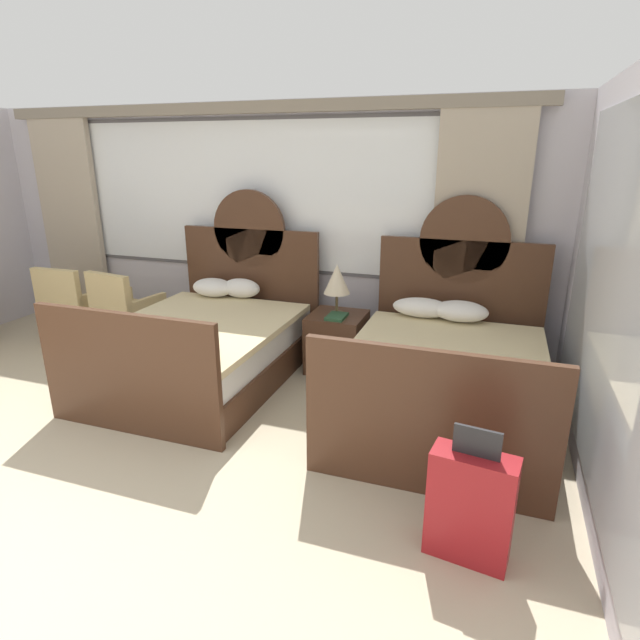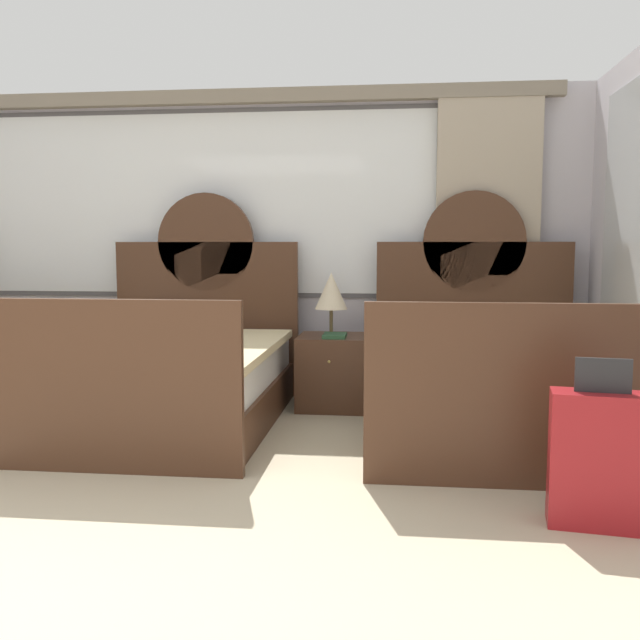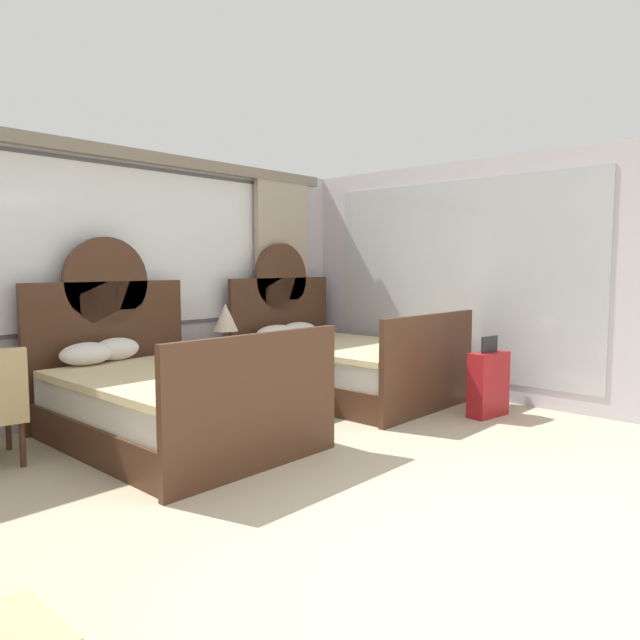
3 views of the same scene
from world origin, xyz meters
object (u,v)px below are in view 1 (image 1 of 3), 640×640
Objects in this scene: bed_near_window at (206,344)px; suitcase_on_floor at (470,506)px; nightstand_between_beds at (337,342)px; table_lamp_on_nightstand at (337,280)px; book_on_nightstand at (337,317)px; armchair_by_window_centre at (72,300)px; bed_near_mirror at (444,375)px; armchair_by_window_left at (124,306)px.

suitcase_on_floor is at bearing -31.71° from bed_near_window.
table_lamp_on_nightstand reaches higher than nightstand_between_beds.
armchair_by_window_centre reaches higher than book_on_nightstand.
bed_near_window is 2.32m from bed_near_mirror.
bed_near_mirror is 4.34× the size of table_lamp_on_nightstand.
bed_near_window is 3.11m from suitcase_on_floor.
nightstand_between_beds is at bearing -58.77° from table_lamp_on_nightstand.
nightstand_between_beds is at bearing 3.07° from armchair_by_window_centre.
armchair_by_window_centre is (-3.27, -0.18, 0.19)m from nightstand_between_beds.
armchair_by_window_left is at bearing -178.57° from book_on_nightstand.
bed_near_mirror is 1.32m from nightstand_between_beds.
table_lamp_on_nightstand is at bearing 121.23° from nightstand_between_beds.
nightstand_between_beds is 0.33m from book_on_nightstand.
table_lamp_on_nightstand reaches higher than armchair_by_window_left.
bed_near_window is at bearing -149.98° from table_lamp_on_nightstand.
bed_near_mirror is at bearing -5.98° from armchair_by_window_centre.
nightstand_between_beds is 2.71m from suitcase_on_floor.
bed_near_mirror is at bearing 101.07° from suitcase_on_floor.
bed_near_window is at bearing -12.48° from armchair_by_window_centre.
suitcase_on_floor is at bearing -56.17° from book_on_nightstand.
nightstand_between_beds is at bearing 151.08° from bed_near_mirror.
armchair_by_window_left is at bearing 160.88° from bed_near_window.
armchair_by_window_left is (-2.54, -0.06, -0.12)m from book_on_nightstand.
armchair_by_window_centre is at bearing -179.92° from armchair_by_window_left.
bed_near_mirror reaches higher than armchair_by_window_left.
table_lamp_on_nightstand is 0.64× the size of suitcase_on_floor.
bed_near_window reaches higher than table_lamp_on_nightstand.
table_lamp_on_nightstand is at bearing 30.02° from bed_near_window.
nightstand_between_beds is 2.30× the size of book_on_nightstand.
suitcase_on_floor is at bearing -23.85° from armchair_by_window_centre.
nightstand_between_beds is (1.17, 0.64, -0.07)m from bed_near_window.
armchair_by_window_left reaches higher than nightstand_between_beds.
armchair_by_window_left reaches higher than book_on_nightstand.
armchair_by_window_left is (-3.67, 0.47, 0.13)m from bed_near_mirror.
bed_near_mirror reaches higher than armchair_by_window_centre.
armchair_by_window_left is 1.12× the size of suitcase_on_floor.
book_on_nightstand is at bearing -72.74° from table_lamp_on_nightstand.
bed_near_mirror is 3.75× the size of nightstand_between_beds.
table_lamp_on_nightstand is at bearing 150.48° from bed_near_mirror.
book_on_nightstand is at bearing 123.83° from suitcase_on_floor.
armchair_by_window_left is at bearing -175.45° from table_lamp_on_nightstand.
suitcase_on_floor is at bearing -27.76° from armchair_by_window_left.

